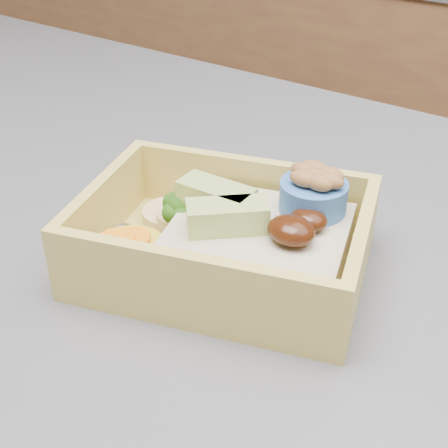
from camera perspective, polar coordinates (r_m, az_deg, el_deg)
The scene contains 1 object.
bento_box at distance 0.41m, azimuth 0.87°, elevation -1.40°, with size 0.21×0.18×0.07m.
Camera 1 is at (0.27, -0.30, 1.17)m, focal length 50.00 mm.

